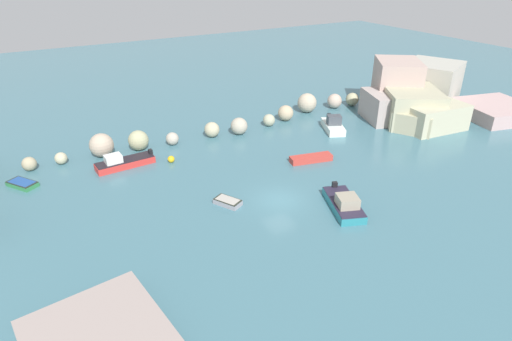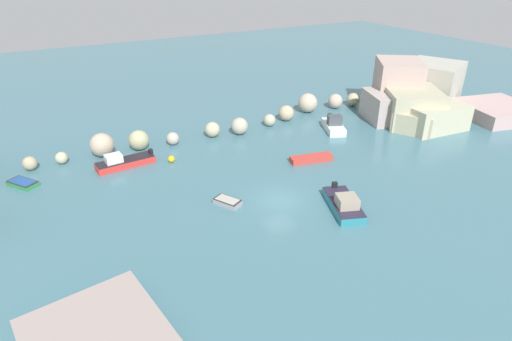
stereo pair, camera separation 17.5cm
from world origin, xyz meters
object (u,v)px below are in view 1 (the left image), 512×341
at_px(moored_boat_3, 123,162).
at_px(moored_boat_1, 228,202).
at_px(moored_boat_2, 22,184).
at_px(moored_boat_5, 311,158).
at_px(moored_boat_0, 333,125).
at_px(channel_buoy, 171,159).
at_px(stone_dock, 97,338).
at_px(moored_boat_4, 344,204).

bearing_deg(moored_boat_3, moored_boat_1, 112.84).
height_order(moored_boat_2, moored_boat_5, moored_boat_5).
distance_m(moored_boat_0, moored_boat_3, 24.50).
xyz_separation_m(moored_boat_1, moored_boat_5, (11.13, 3.42, 0.05)).
bearing_deg(channel_buoy, moored_boat_0, -3.09).
relative_size(stone_dock, moored_boat_0, 1.41).
bearing_deg(moored_boat_0, moored_boat_5, -28.12).
distance_m(moored_boat_0, moored_boat_5, 9.34).
xyz_separation_m(moored_boat_0, moored_boat_4, (-10.44, -14.59, -0.09)).
bearing_deg(moored_boat_2, moored_boat_4, -161.99).
relative_size(channel_buoy, moored_boat_4, 0.12).
bearing_deg(moored_boat_5, moored_boat_0, 49.89).
relative_size(moored_boat_1, moored_boat_3, 0.44).
distance_m(moored_boat_1, moored_boat_2, 19.24).
distance_m(moored_boat_3, moored_boat_4, 22.00).
relative_size(channel_buoy, moored_boat_1, 0.27).
distance_m(moored_boat_3, moored_boat_5, 18.85).
height_order(moored_boat_0, moored_boat_4, moored_boat_0).
xyz_separation_m(channel_buoy, moored_boat_5, (12.53, -6.79, -0.04)).
height_order(moored_boat_0, moored_boat_5, moored_boat_0).
relative_size(stone_dock, moored_boat_2, 2.26).
xyz_separation_m(channel_buoy, moored_boat_3, (-4.47, 1.36, 0.15)).
height_order(moored_boat_3, moored_boat_5, moored_boat_3).
bearing_deg(moored_boat_1, channel_buoy, -20.47).
distance_m(stone_dock, channel_buoy, 22.82).
height_order(stone_dock, moored_boat_2, stone_dock).
xyz_separation_m(stone_dock, moored_boat_3, (6.73, 21.23, -0.00)).
distance_m(channel_buoy, moored_boat_0, 19.94).
bearing_deg(moored_boat_3, moored_boat_0, 170.26).
height_order(stone_dock, moored_boat_5, stone_dock).
bearing_deg(moored_boat_5, moored_boat_1, -150.82).
distance_m(stone_dock, moored_boat_2, 21.92).
xyz_separation_m(channel_buoy, moored_boat_2, (-13.55, 1.92, -0.11)).
height_order(stone_dock, channel_buoy, stone_dock).
relative_size(channel_buoy, moored_boat_3, 0.12).
xyz_separation_m(moored_boat_2, moored_boat_4, (23.02, -17.58, 0.30)).
bearing_deg(moored_boat_2, stone_dock, 151.52).
height_order(moored_boat_0, moored_boat_3, moored_boat_0).
height_order(moored_boat_0, moored_boat_1, moored_boat_0).
relative_size(moored_boat_2, moored_boat_5, 0.68).
bearing_deg(moored_boat_0, moored_boat_4, -11.48).
xyz_separation_m(channel_buoy, moored_boat_4, (9.47, -15.66, 0.19)).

